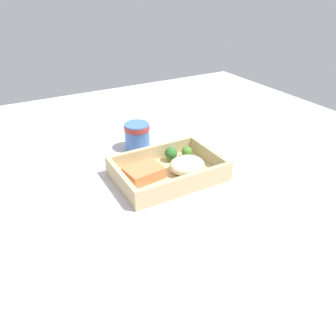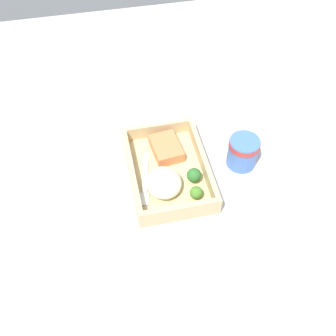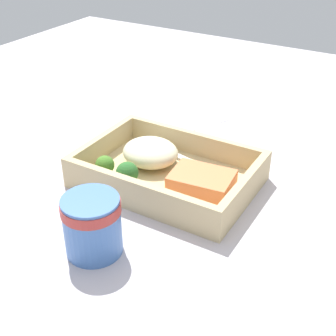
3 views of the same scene
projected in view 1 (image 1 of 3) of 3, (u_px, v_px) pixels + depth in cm
name	position (u px, v px, depth cm)	size (l,w,h in cm)	color
ground_plane	(168.00, 180.00, 85.53)	(160.00, 160.00, 2.00)	#BCB4BC
takeout_tray	(168.00, 175.00, 84.72)	(26.77, 18.61, 1.20)	tan
tray_rim	(168.00, 167.00, 83.43)	(26.77, 18.61, 3.88)	tan
salmon_fillet	(144.00, 173.00, 81.67)	(9.07, 6.68, 2.90)	#E77C4A
mashed_potatoes	(187.00, 165.00, 83.78)	(9.25, 8.38, 4.11)	beige
broccoli_floret_1	(187.00, 152.00, 90.72)	(3.03, 3.03, 3.36)	#89AB5C
broccoli_floret_2	(171.00, 154.00, 89.04)	(3.44, 3.44, 3.95)	#8BA25F
fork	(187.00, 181.00, 80.59)	(15.78, 5.09, 0.44)	silver
paper_cup	(137.00, 135.00, 96.68)	(7.50, 7.50, 7.99)	#4570B7
receipt_slip	(251.00, 214.00, 71.66)	(9.46, 15.45, 0.24)	white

